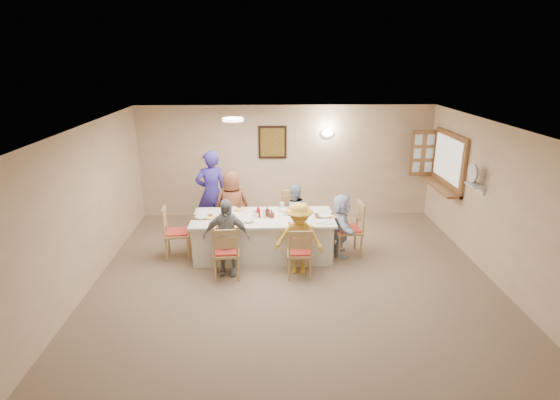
{
  "coord_description": "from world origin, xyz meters",
  "views": [
    {
      "loc": [
        -0.43,
        -6.0,
        3.51
      ],
      "look_at": [
        -0.2,
        1.4,
        1.05
      ],
      "focal_mm": 28.0,
      "sensor_mm": 36.0,
      "label": 1
    }
  ],
  "objects_px": {
    "chair_left_end": "(177,232)",
    "diner_front_right": "(299,238)",
    "chair_back_left": "(233,215)",
    "diner_back_right": "(294,213)",
    "chair_front_right": "(299,251)",
    "diner_back_left": "(232,207)",
    "desk_fan": "(475,177)",
    "chair_front_left": "(226,251)",
    "diner_right_end": "(341,225)",
    "condiment_ketchup": "(258,211)",
    "chair_right_end": "(348,229)",
    "chair_back_right": "(293,215)",
    "diner_front_left": "(226,237)",
    "dining_table": "(263,236)",
    "caregiver": "(211,192)",
    "serving_hatch": "(449,161)"
  },
  "relations": [
    {
      "from": "dining_table",
      "to": "chair_back_right",
      "type": "relative_size",
      "value": 2.65
    },
    {
      "from": "serving_hatch",
      "to": "chair_right_end",
      "type": "xyz_separation_m",
      "value": [
        -2.17,
        -1.07,
        -0.99
      ]
    },
    {
      "from": "diner_front_left",
      "to": "dining_table",
      "type": "bearing_deg",
      "value": 52.7
    },
    {
      "from": "desk_fan",
      "to": "chair_back_right",
      "type": "height_order",
      "value": "desk_fan"
    },
    {
      "from": "chair_front_right",
      "to": "diner_back_right",
      "type": "height_order",
      "value": "diner_back_right"
    },
    {
      "from": "chair_left_end",
      "to": "chair_right_end",
      "type": "height_order",
      "value": "chair_right_end"
    },
    {
      "from": "serving_hatch",
      "to": "diner_front_left",
      "type": "distance_m",
      "value": 4.73
    },
    {
      "from": "serving_hatch",
      "to": "chair_front_right",
      "type": "xyz_separation_m",
      "value": [
        -3.12,
        -1.87,
        -1.06
      ]
    },
    {
      "from": "diner_front_left",
      "to": "serving_hatch",
      "type": "bearing_deg",
      "value": 26.15
    },
    {
      "from": "diner_back_left",
      "to": "chair_front_left",
      "type": "bearing_deg",
      "value": 82.25
    },
    {
      "from": "chair_right_end",
      "to": "diner_front_right",
      "type": "relative_size",
      "value": 0.81
    },
    {
      "from": "dining_table",
      "to": "chair_back_left",
      "type": "relative_size",
      "value": 2.5
    },
    {
      "from": "desk_fan",
      "to": "chair_front_left",
      "type": "distance_m",
      "value": 4.38
    },
    {
      "from": "chair_back_right",
      "to": "desk_fan",
      "type": "bearing_deg",
      "value": -31.11
    },
    {
      "from": "diner_back_left",
      "to": "desk_fan",
      "type": "bearing_deg",
      "value": 159.35
    },
    {
      "from": "diner_right_end",
      "to": "condiment_ketchup",
      "type": "height_order",
      "value": "diner_right_end"
    },
    {
      "from": "diner_back_left",
      "to": "diner_right_end",
      "type": "xyz_separation_m",
      "value": [
        2.02,
        -0.68,
        -0.13
      ]
    },
    {
      "from": "dining_table",
      "to": "chair_front_left",
      "type": "bearing_deg",
      "value": -126.87
    },
    {
      "from": "chair_left_end",
      "to": "diner_front_right",
      "type": "height_order",
      "value": "diner_front_right"
    },
    {
      "from": "chair_front_left",
      "to": "diner_back_left",
      "type": "height_order",
      "value": "diner_back_left"
    },
    {
      "from": "chair_left_end",
      "to": "chair_right_end",
      "type": "bearing_deg",
      "value": -95.92
    },
    {
      "from": "condiment_ketchup",
      "to": "dining_table",
      "type": "bearing_deg",
      "value": 13.42
    },
    {
      "from": "diner_right_end",
      "to": "diner_back_right",
      "type": "bearing_deg",
      "value": 53.04
    },
    {
      "from": "chair_front_right",
      "to": "diner_front_right",
      "type": "bearing_deg",
      "value": -90.36
    },
    {
      "from": "serving_hatch",
      "to": "chair_front_left",
      "type": "distance_m",
      "value": 4.82
    },
    {
      "from": "diner_front_right",
      "to": "chair_front_left",
      "type": "bearing_deg",
      "value": -165.36
    },
    {
      "from": "chair_back_left",
      "to": "serving_hatch",
      "type": "bearing_deg",
      "value": 2.05
    },
    {
      "from": "desk_fan",
      "to": "chair_back_left",
      "type": "relative_size",
      "value": 0.3
    },
    {
      "from": "serving_hatch",
      "to": "chair_front_right",
      "type": "relative_size",
      "value": 1.69
    },
    {
      "from": "chair_back_right",
      "to": "caregiver",
      "type": "xyz_separation_m",
      "value": [
        -1.65,
        0.35,
        0.39
      ]
    },
    {
      "from": "diner_back_left",
      "to": "dining_table",
      "type": "bearing_deg",
      "value": 123.67
    },
    {
      "from": "diner_back_right",
      "to": "diner_front_right",
      "type": "xyz_separation_m",
      "value": [
        -0.0,
        -1.36,
        0.04
      ]
    },
    {
      "from": "dining_table",
      "to": "condiment_ketchup",
      "type": "xyz_separation_m",
      "value": [
        -0.08,
        -0.02,
        0.49
      ]
    },
    {
      "from": "chair_back_right",
      "to": "dining_table",
      "type": "bearing_deg",
      "value": -138.17
    },
    {
      "from": "chair_left_end",
      "to": "condiment_ketchup",
      "type": "xyz_separation_m",
      "value": [
        1.47,
        -0.02,
        0.39
      ]
    },
    {
      "from": "diner_back_left",
      "to": "diner_front_right",
      "type": "xyz_separation_m",
      "value": [
        1.2,
        -1.36,
        -0.09
      ]
    },
    {
      "from": "diner_back_left",
      "to": "diner_front_left",
      "type": "xyz_separation_m",
      "value": [
        0.0,
        -1.36,
        -0.06
      ]
    },
    {
      "from": "caregiver",
      "to": "condiment_ketchup",
      "type": "distance_m",
      "value": 1.52
    },
    {
      "from": "dining_table",
      "to": "chair_front_left",
      "type": "xyz_separation_m",
      "value": [
        -0.6,
        -0.8,
        0.09
      ]
    },
    {
      "from": "chair_front_right",
      "to": "chair_left_end",
      "type": "xyz_separation_m",
      "value": [
        -2.15,
        0.8,
        0.04
      ]
    },
    {
      "from": "serving_hatch",
      "to": "diner_back_left",
      "type": "bearing_deg",
      "value": -174.88
    },
    {
      "from": "chair_front_left",
      "to": "chair_front_right",
      "type": "bearing_deg",
      "value": 175.83
    },
    {
      "from": "diner_back_left",
      "to": "diner_back_right",
      "type": "xyz_separation_m",
      "value": [
        1.2,
        0.0,
        -0.14
      ]
    },
    {
      "from": "chair_front_left",
      "to": "caregiver",
      "type": "distance_m",
      "value": 2.04
    },
    {
      "from": "serving_hatch",
      "to": "diner_back_right",
      "type": "height_order",
      "value": "serving_hatch"
    },
    {
      "from": "chair_back_right",
      "to": "chair_left_end",
      "type": "xyz_separation_m",
      "value": [
        -2.15,
        -0.8,
        0.0
      ]
    },
    {
      "from": "diner_back_right",
      "to": "condiment_ketchup",
      "type": "relative_size",
      "value": 5.3
    },
    {
      "from": "diner_back_right",
      "to": "caregiver",
      "type": "bearing_deg",
      "value": -21.39
    },
    {
      "from": "dining_table",
      "to": "diner_front_left",
      "type": "xyz_separation_m",
      "value": [
        -0.6,
        -0.68,
        0.28
      ]
    },
    {
      "from": "chair_back_left",
      "to": "diner_back_right",
      "type": "height_order",
      "value": "diner_back_right"
    }
  ]
}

